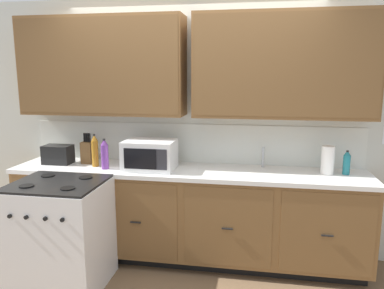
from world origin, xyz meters
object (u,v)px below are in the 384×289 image
(toaster, at_px, (58,154))
(bottle_amber, at_px, (95,151))
(stove_range, at_px, (61,234))
(paper_towel_roll, at_px, (328,160))
(bottle_teal, at_px, (347,163))
(knife_block, at_px, (88,152))
(bottle_violet, at_px, (105,154))
(microwave, at_px, (150,155))

(toaster, height_order, bottle_amber, bottle_amber)
(stove_range, relative_size, bottle_amber, 2.93)
(paper_towel_roll, relative_size, bottle_teal, 1.16)
(toaster, bearing_deg, bottle_amber, -5.77)
(knife_block, bearing_deg, bottle_violet, -38.14)
(microwave, distance_m, bottle_teal, 1.82)
(microwave, height_order, bottle_violet, bottle_violet)
(bottle_amber, bearing_deg, toaster, 174.23)
(microwave, bearing_deg, stove_range, -138.22)
(toaster, distance_m, bottle_violet, 0.57)
(microwave, distance_m, paper_towel_roll, 1.65)
(bottle_amber, bearing_deg, bottle_teal, 2.52)
(bottle_violet, bearing_deg, bottle_teal, 4.70)
(toaster, bearing_deg, paper_towel_roll, 1.00)
(stove_range, distance_m, bottle_violet, 0.82)
(paper_towel_roll, xyz_separation_m, bottle_amber, (-2.21, -0.09, 0.03))
(stove_range, distance_m, paper_towel_roll, 2.46)
(microwave, height_order, paper_towel_roll, microwave)
(bottle_violet, relative_size, bottle_teal, 1.32)
(bottle_teal, height_order, bottle_amber, bottle_amber)
(stove_range, height_order, bottle_amber, bottle_amber)
(microwave, xyz_separation_m, toaster, (-0.99, 0.06, -0.04))
(bottle_violet, bearing_deg, bottle_amber, 149.33)
(microwave, relative_size, bottle_amber, 1.48)
(toaster, distance_m, knife_block, 0.30)
(bottle_teal, distance_m, bottle_amber, 2.39)
(bottle_violet, relative_size, bottle_amber, 0.91)
(toaster, height_order, knife_block, knife_block)
(knife_block, relative_size, bottle_violet, 1.05)
(bottle_teal, relative_size, bottle_amber, 0.69)
(bottle_teal, bearing_deg, microwave, -176.19)
(microwave, relative_size, paper_towel_roll, 1.85)
(knife_block, bearing_deg, stove_range, -85.65)
(knife_block, distance_m, bottle_violet, 0.34)
(microwave, bearing_deg, paper_towel_roll, 3.64)
(bottle_violet, bearing_deg, knife_block, 141.86)
(stove_range, distance_m, toaster, 0.91)
(bottle_teal, bearing_deg, bottle_violet, -175.30)
(microwave, height_order, toaster, microwave)
(microwave, distance_m, bottle_violet, 0.44)
(knife_block, height_order, bottle_teal, knife_block)
(stove_range, xyz_separation_m, knife_block, (-0.06, 0.73, 0.58))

